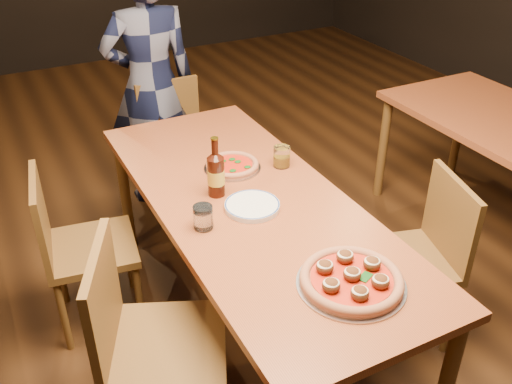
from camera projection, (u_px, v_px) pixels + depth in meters
name	position (u px, v px, depth m)	size (l,w,h in m)	color
ground	(252.00, 325.00, 2.89)	(9.00, 9.00, 0.00)	black
table_main	(251.00, 214.00, 2.54)	(0.80, 2.00, 0.75)	brown
chair_main_nw	(166.00, 344.00, 2.15)	(0.44, 0.44, 0.95)	brown
chair_main_sw	(91.00, 247.00, 2.73)	(0.41, 0.41, 0.88)	brown
chair_main_e	(405.00, 260.00, 2.64)	(0.41, 0.41, 0.88)	brown
chair_end	(181.00, 150.00, 3.61)	(0.41, 0.41, 0.87)	brown
pizza_meatball	(352.00, 279.00, 2.01)	(0.39, 0.39, 0.07)	#B7B7BF
pizza_margherita	(232.00, 165.00, 2.74)	(0.27, 0.27, 0.04)	#B7B7BF
plate_stack	(252.00, 206.00, 2.44)	(0.24, 0.24, 0.02)	white
beer_bottle	(216.00, 175.00, 2.49)	(0.08, 0.08, 0.27)	black
water_glass	(203.00, 217.00, 2.30)	(0.08, 0.08, 0.10)	white
amber_glass	(282.00, 157.00, 2.75)	(0.08, 0.08, 0.10)	#9F7212
diner	(151.00, 85.00, 3.57)	(0.58, 0.38, 1.60)	black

